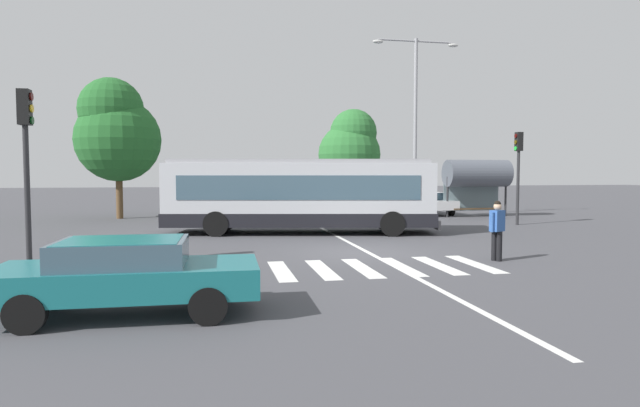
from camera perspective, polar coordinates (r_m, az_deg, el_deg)
name	(u,v)px	position (r m, az deg, el deg)	size (l,w,h in m)	color
ground_plane	(359,252)	(16.86, 4.26, -5.25)	(160.00, 160.00, 0.00)	#47474C
city_transit_bus	(300,195)	(21.98, -2.17, 0.92)	(11.38, 4.60, 3.06)	black
pedestrian_crossing_street	(497,227)	(15.88, 18.53, -2.42)	(0.53, 0.41, 1.72)	black
foreground_sedan	(127,272)	(9.94, -20.11, -6.99)	(4.53, 1.93, 1.35)	black
parked_car_champagne	(200,204)	(30.60, -12.82, -0.03)	(2.12, 4.61, 1.35)	black
parked_car_blue	(248,204)	(30.31, -7.78, -0.01)	(2.11, 4.61, 1.35)	black
parked_car_charcoal	(297,203)	(30.50, -2.47, 0.04)	(2.30, 4.67, 1.35)	black
parked_car_teal	(342,203)	(30.87, 2.39, 0.08)	(2.09, 4.60, 1.35)	black
parked_car_silver	(384,202)	(32.25, 6.89, 0.20)	(2.01, 4.57, 1.35)	black
parked_car_white	(427,202)	(32.61, 11.49, 0.19)	(2.15, 4.62, 1.35)	black
traffic_light_near_corner	(26,149)	(15.45, -29.09, 5.11)	(0.33, 0.32, 4.62)	#28282B
traffic_light_far_corner	(518,163)	(27.18, 20.57, 4.15)	(0.33, 0.32, 4.45)	#28282B
bus_stop_shelter	(477,174)	(31.59, 16.56, 3.02)	(3.73, 1.54, 3.25)	#28282B
twin_arm_street_lamp	(415,109)	(30.51, 10.23, 10.00)	(5.01, 0.32, 9.96)	#939399
background_tree_left	(116,131)	(31.04, -21.10, 7.29)	(4.56, 4.56, 7.62)	brown
background_tree_right	(351,148)	(38.20, 3.31, 5.97)	(4.46, 4.46, 7.06)	brown
crosswalk_painted_stripes	(381,267)	(14.25, 6.63, -6.83)	(5.81, 2.90, 0.01)	silver
lane_center_line	(351,244)	(18.84, 3.39, -4.33)	(0.16, 24.00, 0.01)	silver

